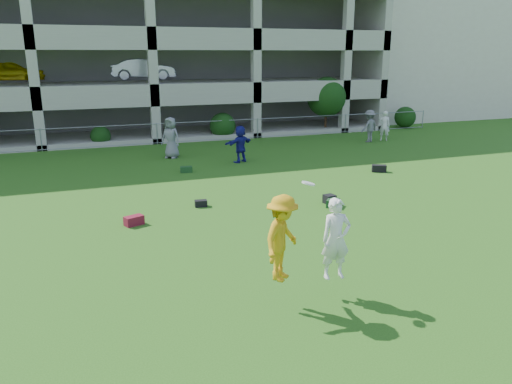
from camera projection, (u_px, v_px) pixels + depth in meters
name	position (u px, v px, depth m)	size (l,w,h in m)	color
ground	(305.00, 288.00, 10.85)	(100.00, 100.00, 0.00)	#235114
stucco_building	(407.00, 52.00, 42.49)	(16.00, 14.00, 10.00)	beige
bystander_c	(171.00, 138.00, 24.11)	(0.97, 0.63, 1.98)	slate
bystander_d	(240.00, 144.00, 23.19)	(1.60, 0.51, 1.72)	navy
bystander_e	(384.00, 126.00, 28.96)	(0.63, 0.41, 1.73)	white
bystander_f	(369.00, 126.00, 28.52)	(1.18, 0.68, 1.82)	slate
bag_red_a	(134.00, 221.00, 14.82)	(0.55, 0.30, 0.28)	#580F19
bag_black_b	(201.00, 203.00, 16.61)	(0.40, 0.25, 0.22)	black
bag_green_c	(333.00, 203.00, 16.59)	(0.50, 0.35, 0.26)	#123217
crate_d	(329.00, 199.00, 16.95)	(0.35, 0.35, 0.30)	black
bag_black_e	(379.00, 168.00, 21.46)	(0.60, 0.30, 0.30)	black
bag_green_g	(186.00, 169.00, 21.39)	(0.50, 0.30, 0.25)	#163C1C
frisbee_contest	(296.00, 238.00, 9.83)	(2.16, 1.23, 2.07)	orange
parking_garage	(131.00, 37.00, 34.24)	(30.00, 14.00, 12.00)	#9E998C
fence	(157.00, 133.00, 27.84)	(36.06, 0.06, 1.20)	gray
shrub_row	(231.00, 113.00, 29.77)	(34.38, 2.52, 3.50)	#163D11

